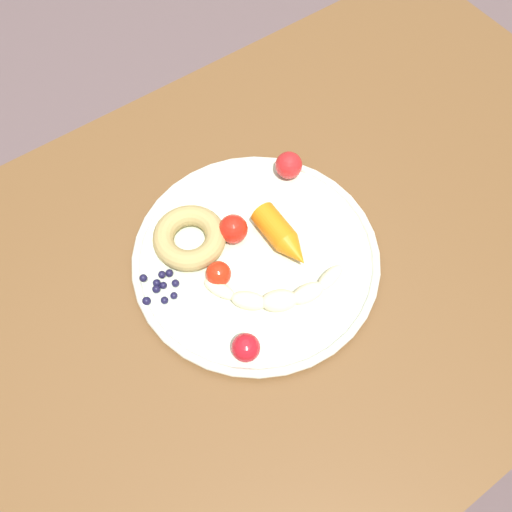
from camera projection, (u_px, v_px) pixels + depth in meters
ground_plane at (276, 382)px, 1.39m from camera, size 6.00×6.00×0.00m
dining_table at (288, 277)px, 0.85m from camera, size 1.20×0.76×0.70m
plate at (256, 257)px, 0.76m from camera, size 0.35×0.35×0.02m
banana at (278, 295)px, 0.71m from camera, size 0.17×0.11×0.03m
carrot_orange at (282, 237)px, 0.75m from camera, size 0.04×0.10×0.04m
donut at (190, 238)px, 0.75m from camera, size 0.14×0.14×0.03m
blueberry_pile at (160, 286)px, 0.72m from camera, size 0.06×0.05×0.02m
tomato_near at (219, 274)px, 0.72m from camera, size 0.03×0.03×0.03m
tomato_mid at (289, 165)px, 0.80m from camera, size 0.04×0.04×0.04m
tomato_far at (246, 348)px, 0.67m from camera, size 0.04×0.04×0.04m
tomato_extra at (233, 229)px, 0.75m from camera, size 0.04×0.04×0.04m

